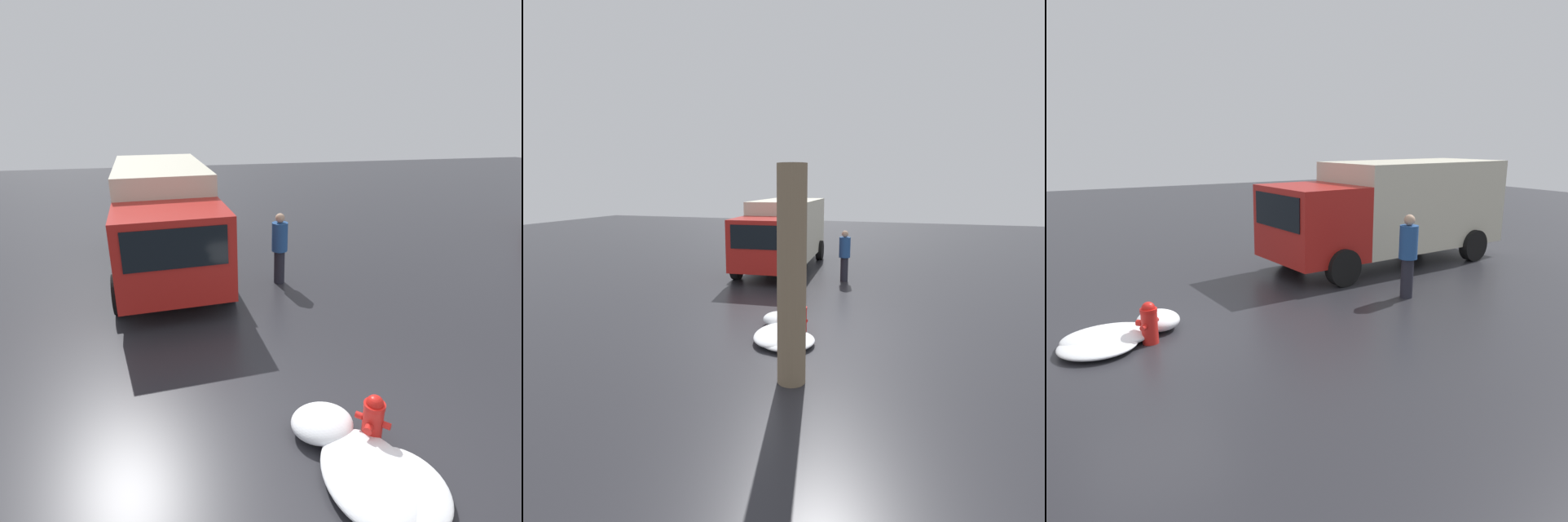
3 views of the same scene
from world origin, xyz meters
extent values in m
plane|color=#28282D|center=(0.00, 0.00, 0.00)|extent=(60.00, 60.00, 0.00)
cylinder|color=red|center=(0.00, 0.00, 0.28)|extent=(0.27, 0.27, 0.56)
cylinder|color=red|center=(0.00, 0.00, 0.59)|extent=(0.29, 0.29, 0.06)
sphere|color=red|center=(0.00, 0.00, 0.62)|extent=(0.23, 0.23, 0.23)
cylinder|color=red|center=(-0.14, 0.13, 0.35)|extent=(0.15, 0.15, 0.11)
cylinder|color=red|center=(-0.13, -0.14, 0.35)|extent=(0.13, 0.13, 0.09)
cylinder|color=red|center=(0.13, 0.14, 0.35)|extent=(0.13, 0.13, 0.09)
cube|color=red|center=(4.64, 2.49, 1.37)|extent=(2.16, 2.56, 1.84)
cube|color=black|center=(3.64, 2.42, 1.74)|extent=(0.18, 2.03, 0.81)
cube|color=beige|center=(8.16, 2.74, 1.63)|extent=(5.24, 2.78, 2.36)
cylinder|color=black|center=(4.82, 1.29, 0.45)|extent=(0.92, 0.34, 0.90)
cylinder|color=black|center=(4.65, 3.71, 0.45)|extent=(0.92, 0.34, 0.90)
cylinder|color=black|center=(9.52, 1.63, 0.45)|extent=(0.92, 0.34, 0.90)
cylinder|color=black|center=(9.34, 4.04, 0.45)|extent=(0.92, 0.34, 0.90)
cylinder|color=#23232D|center=(5.54, -0.15, 0.44)|extent=(0.27, 0.27, 0.88)
cylinder|color=#234C8C|center=(5.54, -0.15, 1.25)|extent=(0.40, 0.40, 0.73)
sphere|color=tan|center=(5.54, -0.15, 1.73)|extent=(0.24, 0.24, 0.24)
ellipsoid|color=white|center=(-0.83, 0.10, 0.10)|extent=(1.28, 1.22, 0.20)
ellipsoid|color=white|center=(0.28, 0.61, 0.17)|extent=(0.77, 0.87, 0.34)
ellipsoid|color=white|center=(-0.63, 0.34, 0.13)|extent=(1.54, 1.11, 0.25)
camera|label=1|loc=(-3.94, 2.39, 4.25)|focal=28.00mm
camera|label=2|loc=(-8.95, -2.36, 3.48)|focal=28.00mm
camera|label=3|loc=(-1.69, -8.44, 3.42)|focal=35.00mm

